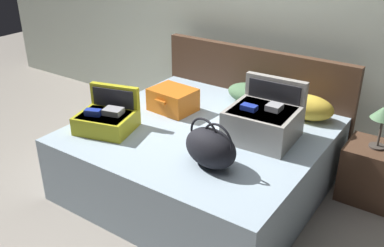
{
  "coord_description": "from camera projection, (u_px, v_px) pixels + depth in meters",
  "views": [
    {
      "loc": [
        1.7,
        -2.2,
        2.1
      ],
      "look_at": [
        0.0,
        0.27,
        0.65
      ],
      "focal_mm": 40.05,
      "sensor_mm": 36.0,
      "label": 1
    }
  ],
  "objects": [
    {
      "name": "hard_case_large",
      "position": [
        263.0,
        120.0,
        3.26
      ],
      "size": [
        0.52,
        0.51,
        0.43
      ],
      "rotation": [
        0.0,
        0.0,
        0.05
      ],
      "color": "gray",
      "rests_on": "bed"
    },
    {
      "name": "ground_plane",
      "position": [
        173.0,
        209.0,
        3.41
      ],
      "size": [
        12.0,
        12.0,
        0.0
      ],
      "primitive_type": "plane",
      "color": "gray"
    },
    {
      "name": "hard_case_small",
      "position": [
        173.0,
        100.0,
        3.76
      ],
      "size": [
        0.39,
        0.34,
        0.2
      ],
      "rotation": [
        0.0,
        0.0,
        -0.07
      ],
      "color": "#D16619",
      "rests_on": "bed"
    },
    {
      "name": "nightstand",
      "position": [
        371.0,
        173.0,
        3.45
      ],
      "size": [
        0.44,
        0.4,
        0.47
      ],
      "primitive_type": "cube",
      "color": "#4C3323",
      "rests_on": "ground"
    },
    {
      "name": "back_wall",
      "position": [
        274.0,
        10.0,
        4.07
      ],
      "size": [
        8.0,
        0.1,
        2.6
      ],
      "primitive_type": "cube",
      "color": "#B7C1B2",
      "rests_on": "ground"
    },
    {
      "name": "pillow_near_headboard",
      "position": [
        253.0,
        95.0,
        3.89
      ],
      "size": [
        0.54,
        0.34,
        0.18
      ],
      "primitive_type": "ellipsoid",
      "rotation": [
        0.0,
        0.0,
        -0.08
      ],
      "color": "#4C724C",
      "rests_on": "bed"
    },
    {
      "name": "hard_case_medium",
      "position": [
        107.0,
        118.0,
        3.42
      ],
      "size": [
        0.51,
        0.47,
        0.32
      ],
      "rotation": [
        0.0,
        0.0,
        0.26
      ],
      "color": "gold",
      "rests_on": "bed"
    },
    {
      "name": "pillow_center_head",
      "position": [
        308.0,
        107.0,
        3.59
      ],
      "size": [
        0.45,
        0.27,
        0.21
      ],
      "primitive_type": "ellipsoid",
      "rotation": [
        0.0,
        0.0,
        0.05
      ],
      "color": "gold",
      "rests_on": "bed"
    },
    {
      "name": "duffel_bag",
      "position": [
        210.0,
        147.0,
        2.9
      ],
      "size": [
        0.44,
        0.32,
        0.34
      ],
      "rotation": [
        0.0,
        0.0,
        -0.17
      ],
      "color": "black",
      "rests_on": "bed"
    },
    {
      "name": "table_lamp",
      "position": [
        384.0,
        115.0,
        3.23
      ],
      "size": [
        0.19,
        0.19,
        0.35
      ],
      "color": "#3F3833",
      "rests_on": "nightstand"
    },
    {
      "name": "bed",
      "position": [
        201.0,
        158.0,
        3.59
      ],
      "size": [
        1.89,
        1.78,
        0.55
      ],
      "primitive_type": "cube",
      "color": "#99ADBC",
      "rests_on": "ground"
    },
    {
      "name": "headboard",
      "position": [
        254.0,
        98.0,
        4.18
      ],
      "size": [
        1.93,
        0.08,
        1.0
      ],
      "primitive_type": "cube",
      "color": "#4C3323",
      "rests_on": "ground"
    }
  ]
}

